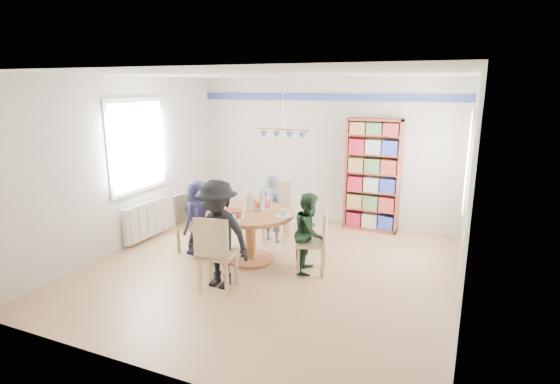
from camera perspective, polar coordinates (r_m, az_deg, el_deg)
The scene contains 14 objects.
ground at distance 6.34m, azimuth -1.45°, elevation -10.07°, with size 5.00×5.00×0.00m, color tan.
room_shell at distance 6.75m, azimuth -0.46°, elevation 6.02°, with size 5.00×5.00×5.00m.
radiator at distance 7.70m, azimuth -17.09°, elevation -3.53°, with size 0.12×1.00×0.60m.
dining_table at distance 6.47m, azimuth -3.87°, elevation -4.30°, with size 1.30×1.30×0.75m.
chair_left at distance 6.98m, azimuth -11.84°, elevation -3.64°, with size 0.44×0.44×0.92m.
chair_right at distance 6.08m, azimuth 4.92°, elevation -6.07°, with size 0.48×0.48×0.91m.
chair_far at distance 7.38m, azimuth -0.43°, elevation -2.08°, with size 0.53×0.53×0.99m.
chair_near at distance 5.56m, azimuth -8.49°, elevation -7.56°, with size 0.51×0.51×1.00m.
person_left at distance 6.86m, azimuth -10.66°, elevation -3.24°, with size 0.57×0.37×1.16m, color #181935.
person_right at distance 6.11m, azimuth 3.87°, elevation -5.31°, with size 0.55×0.43×1.13m, color #18311D.
person_far at distance 7.25m, azimuth -0.97°, elevation -2.17°, with size 0.42×0.27×1.14m, color gray.
person_near at distance 5.64m, azimuth -8.11°, elevation -5.52°, with size 0.92×0.53×1.42m, color black.
bookshelf at distance 7.90m, azimuth 11.99°, elevation 1.99°, with size 0.95×0.29×2.01m.
tableware at distance 6.43m, azimuth -4.02°, elevation -1.94°, with size 1.27×1.27×0.33m.
Camera 1 is at (2.44, -5.26, 2.56)m, focal length 28.00 mm.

